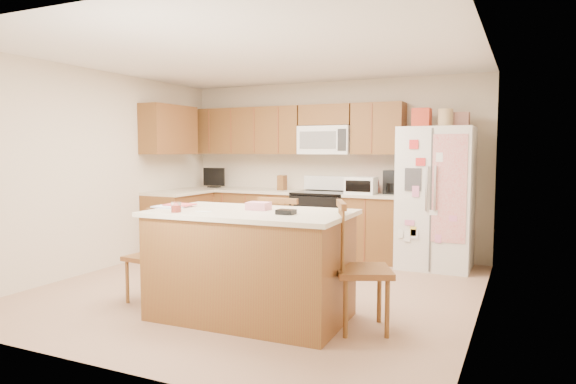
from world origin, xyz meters
The scene contains 9 objects.
ground centered at (0.00, 0.00, 0.00)m, with size 4.50×4.50×0.00m, color #A77C5E.
room_shell centered at (0.00, 0.00, 1.44)m, with size 4.60×4.60×2.52m.
cabinetry centered at (-0.98, 1.79, 0.91)m, with size 3.36×1.56×2.15m.
stove centered at (0.00, 1.94, 0.47)m, with size 0.76×0.65×1.13m.
refrigerator centered at (1.57, 1.87, 0.92)m, with size 0.90×0.79×2.04m.
island centered at (0.39, -0.86, 0.49)m, with size 1.87×1.08×1.06m.
windsor_chair_left centered at (-0.75, -0.85, 0.46)m, with size 0.43×0.45×0.96m.
windsor_chair_back centered at (0.40, -0.18, 0.49)m, with size 0.46×0.44×1.04m.
windsor_chair_right centered at (1.38, -0.76, 0.51)m, with size 0.60×0.61×1.09m.
Camera 1 is at (2.61, -4.84, 1.52)m, focal length 32.00 mm.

